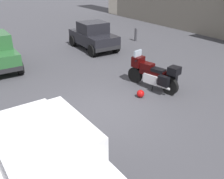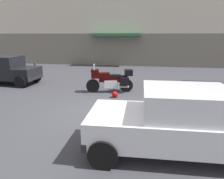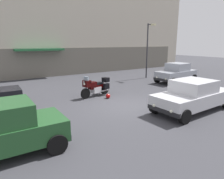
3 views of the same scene
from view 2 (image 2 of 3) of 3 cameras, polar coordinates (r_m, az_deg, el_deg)
name	(u,v)px [view 2 (image 2 of 3)]	position (r m, az deg, el deg)	size (l,w,h in m)	color
ground_plane	(110,112)	(7.73, -0.53, -6.12)	(80.00, 80.00, 0.00)	#38383D
building_facade_rear	(136,0)	(20.47, 6.54, 22.77)	(35.84, 3.40, 11.50)	beige
motorcycle	(111,80)	(10.25, -0.39, 2.68)	(2.23, 1.02, 1.36)	black
helmet	(115,94)	(9.48, 0.78, -1.31)	(0.28, 0.28, 0.28)	#990C0C
car_sedan_far	(186,122)	(5.21, 19.20, -8.17)	(4.63, 2.05, 1.56)	silver
car_compact_side	(8,70)	(13.34, -26.13, 4.61)	(3.51, 1.78, 1.56)	black
bollard_curbside	(35,67)	(16.18, -19.83, 5.61)	(0.16, 0.16, 0.87)	#333338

